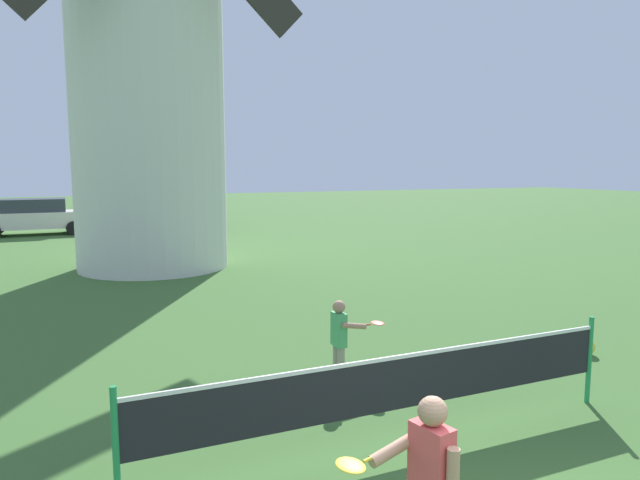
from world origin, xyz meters
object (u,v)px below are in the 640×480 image
object	(u,v)px
parked_car_cream	(35,216)
tennis_net	(397,383)
player_far	(341,336)
windmill	(146,31)
parked_car_black	(167,212)
player_near	(428,480)
stray_ball	(587,347)

from	to	relation	value
parked_car_cream	tennis_net	bearing A→B (deg)	-78.75
player_far	parked_car_cream	size ratio (longest dim) A/B	0.26
player_far	parked_car_cream	world-z (taller)	parked_car_cream
tennis_net	windmill	bearing A→B (deg)	93.99
tennis_net	parked_car_black	size ratio (longest dim) A/B	1.23
parked_car_cream	player_near	bearing A→B (deg)	-81.51
windmill	tennis_net	bearing A→B (deg)	-86.01
windmill	parked_car_cream	bearing A→B (deg)	109.30
parked_car_black	player_near	bearing A→B (deg)	-94.61
tennis_net	parked_car_cream	size ratio (longest dim) A/B	1.26
windmill	stray_ball	size ratio (longest dim) A/B	53.61
stray_ball	windmill	bearing A→B (deg)	115.35
parked_car_cream	parked_car_black	xyz separation A→B (m)	(5.63, 0.08, -0.00)
player_near	parked_car_cream	xyz separation A→B (m)	(-3.65, 24.45, 0.03)
parked_car_cream	windmill	bearing A→B (deg)	-70.70
parked_car_black	player_far	bearing A→B (deg)	-92.44
windmill	parked_car_cream	size ratio (longest dim) A/B	3.03
windmill	parked_car_black	distance (m)	12.21
player_near	parked_car_black	bearing A→B (deg)	85.39
tennis_net	player_far	distance (m)	1.86
windmill	parked_car_cream	distance (m)	12.52
windmill	player_far	distance (m)	12.05
player_near	parked_car_black	distance (m)	24.61
windmill	parked_car_black	world-z (taller)	windmill
player_far	windmill	bearing A→B (deg)	96.01
parked_car_cream	parked_car_black	world-z (taller)	same
windmill	tennis_net	distance (m)	13.64
player_far	parked_car_black	bearing A→B (deg)	87.56
player_near	player_far	world-z (taller)	player_near
player_near	stray_ball	world-z (taller)	player_near
windmill	stray_ball	distance (m)	13.70
stray_ball	player_near	bearing A→B (deg)	-148.43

